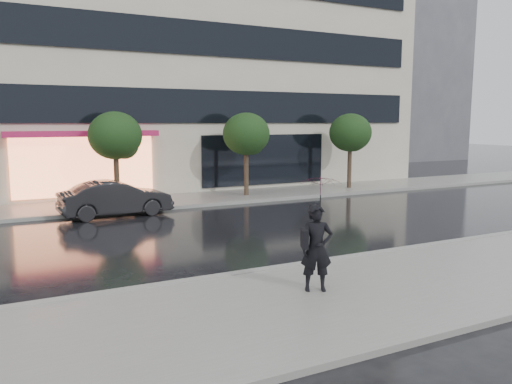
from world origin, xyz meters
TOP-DOWN VIEW (x-y plane):
  - ground at (0.00, 0.00)m, footprint 120.00×120.00m
  - sidewalk_near at (0.00, -3.25)m, footprint 60.00×4.50m
  - sidewalk_far at (0.00, 10.25)m, footprint 60.00×3.50m
  - curb_near at (0.00, -1.00)m, footprint 60.00×0.25m
  - curb_far at (0.00, 8.50)m, footprint 60.00×0.25m
  - office_building at (-0.00, 17.97)m, footprint 30.00×12.76m
  - bg_building_right at (26.00, 28.00)m, footprint 12.00×12.00m
  - tree_mid_west at (-2.94, 10.03)m, footprint 2.20×2.20m
  - tree_mid_east at (3.06, 10.03)m, footprint 2.20×2.20m
  - tree_far_east at (9.06, 10.03)m, footprint 2.20×2.20m
  - parked_car at (-3.45, 7.97)m, footprint 4.24×1.77m
  - pedestrian_with_umbrella at (-1.49, -2.81)m, footprint 1.11×1.12m

SIDE VIEW (x-z plane):
  - ground at x=0.00m, z-range 0.00..0.00m
  - sidewalk_near at x=0.00m, z-range 0.00..0.12m
  - sidewalk_far at x=0.00m, z-range 0.00..0.12m
  - curb_near at x=0.00m, z-range 0.00..0.14m
  - curb_far at x=0.00m, z-range 0.00..0.14m
  - parked_car at x=-3.45m, z-range 0.00..1.36m
  - pedestrian_with_umbrella at x=-1.49m, z-range 0.40..2.78m
  - tree_mid_west at x=-2.94m, z-range 0.93..4.92m
  - tree_mid_east at x=3.06m, z-range 0.93..4.92m
  - tree_far_east at x=9.06m, z-range 0.93..4.92m
  - bg_building_right at x=26.00m, z-range 0.00..16.00m
  - office_building at x=0.00m, z-range 0.00..18.00m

